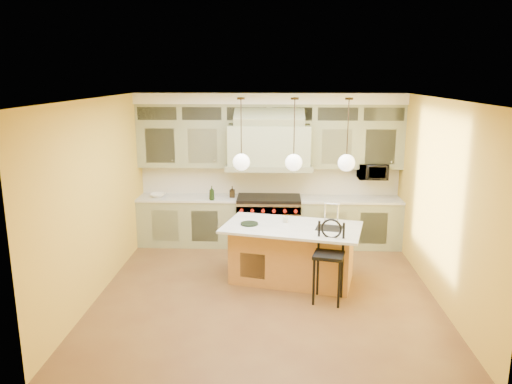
{
  "coord_description": "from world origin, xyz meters",
  "views": [
    {
      "loc": [
        0.14,
        -7.07,
        3.22
      ],
      "look_at": [
        -0.19,
        0.7,
        1.39
      ],
      "focal_mm": 35.0,
      "sensor_mm": 36.0,
      "label": 1
    }
  ],
  "objects_px": {
    "range": "(269,221)",
    "kitchen_island": "(292,252)",
    "microwave": "(372,171)",
    "counter_stool": "(329,256)"
  },
  "relations": [
    {
      "from": "kitchen_island",
      "to": "microwave",
      "type": "relative_size",
      "value": 4.26
    },
    {
      "from": "range",
      "to": "counter_stool",
      "type": "bearing_deg",
      "value": -69.38
    },
    {
      "from": "kitchen_island",
      "to": "microwave",
      "type": "xyz_separation_m",
      "value": [
        1.55,
        1.8,
        0.98
      ]
    },
    {
      "from": "range",
      "to": "kitchen_island",
      "type": "height_order",
      "value": "kitchen_island"
    },
    {
      "from": "range",
      "to": "microwave",
      "type": "distance_m",
      "value": 2.18
    },
    {
      "from": "range",
      "to": "kitchen_island",
      "type": "bearing_deg",
      "value": -76.59
    },
    {
      "from": "kitchen_island",
      "to": "microwave",
      "type": "bearing_deg",
      "value": 62.55
    },
    {
      "from": "kitchen_island",
      "to": "counter_stool",
      "type": "bearing_deg",
      "value": -41.74
    },
    {
      "from": "kitchen_island",
      "to": "microwave",
      "type": "distance_m",
      "value": 2.57
    },
    {
      "from": "kitchen_island",
      "to": "range",
      "type": "bearing_deg",
      "value": 116.56
    }
  ]
}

